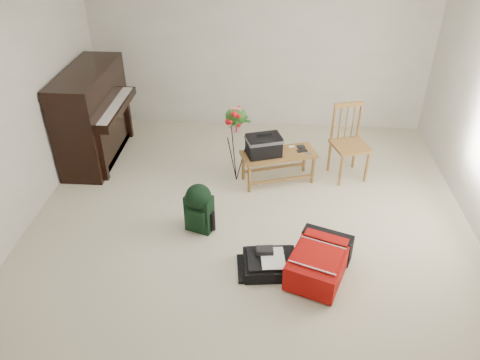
# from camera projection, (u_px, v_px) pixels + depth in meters

# --- Properties ---
(floor) EXTENTS (5.00, 5.50, 0.01)m
(floor) POSITION_uv_depth(u_px,v_px,m) (249.00, 235.00, 5.17)
(floor) COLOR #C0B89B
(floor) RESTS_ON ground
(wall_back) EXTENTS (5.00, 0.04, 2.50)m
(wall_back) POSITION_uv_depth(u_px,v_px,m) (260.00, 46.00, 6.78)
(wall_back) COLOR silver
(wall_back) RESTS_ON floor
(piano) EXTENTS (0.71, 1.50, 1.25)m
(piano) POSITION_uv_depth(u_px,v_px,m) (94.00, 117.00, 6.30)
(piano) COLOR black
(piano) RESTS_ON floor
(bench) EXTENTS (1.00, 0.64, 0.72)m
(bench) POSITION_uv_depth(u_px,v_px,m) (268.00, 146.00, 5.81)
(bench) COLOR brown
(bench) RESTS_ON floor
(dining_chair) EXTENTS (0.53, 0.53, 0.97)m
(dining_chair) POSITION_uv_depth(u_px,v_px,m) (350.00, 143.00, 5.95)
(dining_chair) COLOR brown
(dining_chair) RESTS_ON floor
(red_suitcase) EXTENTS (0.71, 0.87, 0.31)m
(red_suitcase) POSITION_uv_depth(u_px,v_px,m) (318.00, 258.00, 4.62)
(red_suitcase) COLOR #9F0F06
(red_suitcase) RESTS_ON floor
(black_duffel) EXTENTS (0.57, 0.48, 0.22)m
(black_duffel) POSITION_uv_depth(u_px,v_px,m) (270.00, 263.00, 4.68)
(black_duffel) COLOR black
(black_duffel) RESTS_ON floor
(green_backpack) EXTENTS (0.33, 0.31, 0.58)m
(green_backpack) POSITION_uv_depth(u_px,v_px,m) (199.00, 206.00, 5.09)
(green_backpack) COLOR black
(green_backpack) RESTS_ON floor
(flower_stand) EXTENTS (0.36, 0.36, 1.06)m
(flower_stand) POSITION_uv_depth(u_px,v_px,m) (236.00, 145.00, 5.82)
(flower_stand) COLOR black
(flower_stand) RESTS_ON floor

